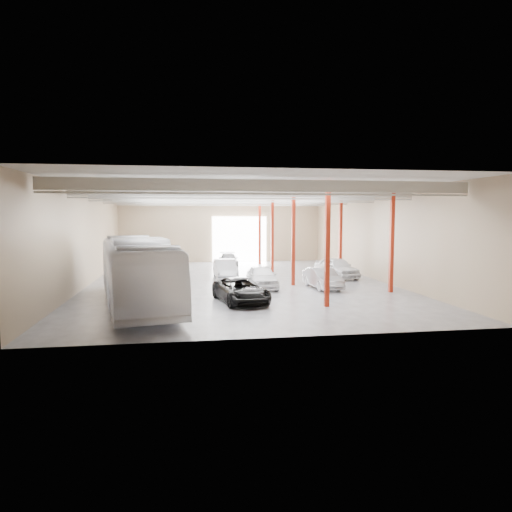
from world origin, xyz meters
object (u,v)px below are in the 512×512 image
object	(u,v)px
car_row_b	(225,269)
car_right_far	(336,267)
black_sedan	(241,290)
car_row_c	(228,260)
car_right_near	(323,278)
coach_bus	(137,272)
car_row_a	(262,277)

from	to	relation	value
car_row_b	car_right_far	bearing A→B (deg)	-6.42
black_sedan	car_right_far	size ratio (longest dim) A/B	1.05
car_row_c	car_right_near	world-z (taller)	car_right_near
coach_bus	car_row_c	distance (m)	20.47
car_right_near	car_right_far	distance (m)	5.91
car_row_a	car_row_c	world-z (taller)	car_row_a
car_right_near	car_right_far	world-z (taller)	car_right_far
coach_bus	black_sedan	world-z (taller)	coach_bus
coach_bus	car_row_c	xyz separation A→B (m)	(7.00, 19.20, -1.26)
coach_bus	car_row_a	size ratio (longest dim) A/B	2.97
coach_bus	car_row_b	size ratio (longest dim) A/B	2.94
car_row_a	car_right_far	bearing A→B (deg)	32.62
car_row_b	car_right_near	bearing A→B (deg)	-44.89
coach_bus	car_row_b	world-z (taller)	coach_bus
car_row_c	coach_bus	bearing A→B (deg)	-106.70
car_row_c	car_right_near	distance (m)	15.82
car_row_c	car_right_far	bearing A→B (deg)	-47.28
coach_bus	car_right_near	world-z (taller)	coach_bus
coach_bus	car_row_c	bearing A→B (deg)	58.79
coach_bus	car_row_b	bearing A→B (deg)	49.11
coach_bus	car_row_c	world-z (taller)	coach_bus
car_row_a	car_row_c	xyz separation A→B (m)	(-1.02, 14.07, -0.13)
car_row_c	black_sedan	bearing A→B (deg)	-89.95
car_row_a	car_row_b	xyz separation A→B (m)	(-2.13, 5.20, -0.02)
coach_bus	car_right_near	bearing A→B (deg)	8.07
car_row_a	car_right_far	distance (m)	8.21
car_row_b	car_right_near	distance (m)	8.75
car_row_a	car_right_near	distance (m)	4.26
car_row_c	car_row_a	bearing A→B (deg)	-82.51
black_sedan	car_row_a	distance (m)	5.62
car_right_far	black_sedan	bearing A→B (deg)	-144.93
car_right_far	car_row_a	bearing A→B (deg)	-159.40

